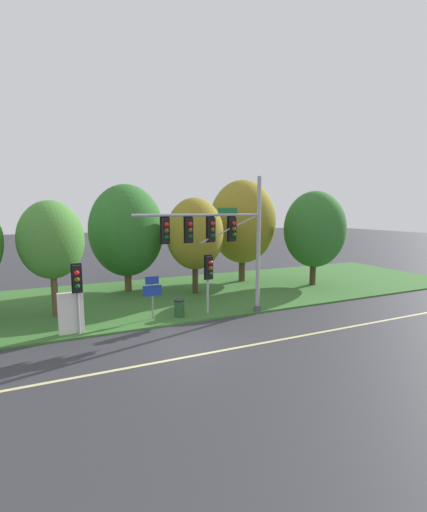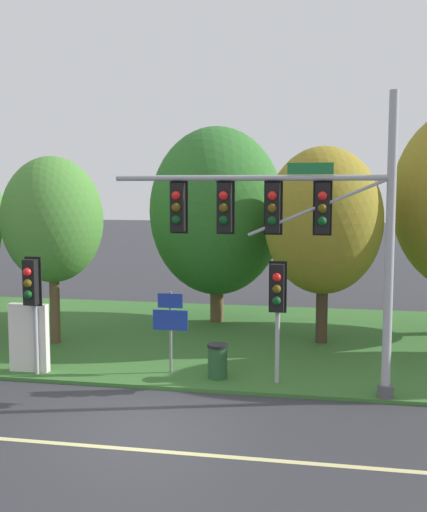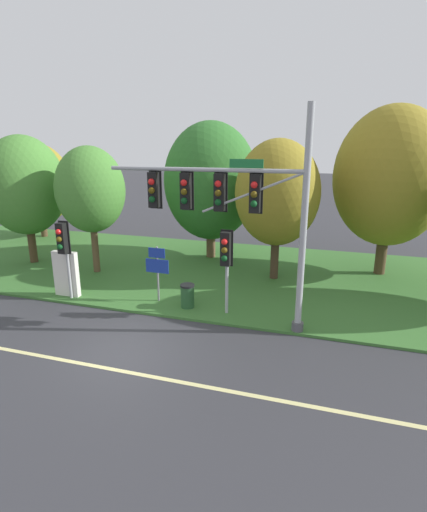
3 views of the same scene
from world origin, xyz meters
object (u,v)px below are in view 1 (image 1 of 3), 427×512
Objects in this scene: traffic_signal_mast at (221,236)px; tree_behind_signpost at (51,240)px; route_sign_post at (152,291)px; trash_bin at (179,308)px; pedestrian_signal_near_kerb at (209,271)px; info_kiosk at (71,313)px; pedestrian_signal_further_along at (77,283)px; tree_furthest_back at (314,229)px; tree_right_far at (242,222)px; tree_tall_centre at (195,234)px; tree_mid_verge at (127,231)px.

tree_behind_signpost is at bearing 155.66° from traffic_signal_mast.
traffic_signal_mast is 8.76m from tree_behind_signpost.
route_sign_post is 1.70m from trash_bin.
pedestrian_signal_near_kerb is 1.69× the size of info_kiosk.
route_sign_post is (3.58, 0.96, -0.90)m from pedestrian_signal_further_along.
trash_bin is (-11.68, -3.39, -3.68)m from tree_furthest_back.
tree_tall_centre is at bearing -154.94° from tree_right_far.
tree_furthest_back is at bearing -16.04° from tree_mid_verge.
tree_furthest_back is (17.62, 0.54, 0.12)m from tree_behind_signpost.
info_kiosk is (-16.93, -3.73, -3.21)m from tree_furthest_back.
tree_tall_centre is at bearing -33.34° from tree_mid_verge.
tree_right_far reaches higher than info_kiosk.
tree_tall_centre is at bearing 77.61° from pedestrian_signal_near_kerb.
info_kiosk reaches higher than trash_bin.
tree_behind_signpost is 0.95× the size of tree_tall_centre.
tree_mid_verge reaches higher than tree_tall_centre.
traffic_signal_mast is at bearing -3.31° from info_kiosk.
tree_behind_signpost is 6.54× the size of trash_bin.
traffic_signal_mast is 7.24m from pedestrian_signal_further_along.
info_kiosk is at bearing 129.59° from pedestrian_signal_further_along.
tree_right_far reaches higher than trash_bin.
info_kiosk is 5.28m from trash_bin.
pedestrian_signal_near_kerb reaches higher than route_sign_post.
traffic_signal_mast is 9.29m from tree_right_far.
tree_right_far reaches higher than traffic_signal_mast.
pedestrian_signal_near_kerb is 0.50× the size of tree_tall_centre.
pedestrian_signal_further_along is 0.46× the size of tree_furthest_back.
route_sign_post is at bearing 163.44° from traffic_signal_mast.
info_kiosk is at bearing -167.58° from tree_furthest_back.
tree_mid_verge reaches higher than tree_furthest_back.
traffic_signal_mast is 1.21× the size of tree_behind_signpost.
traffic_signal_mast reaches higher than pedestrian_signal_near_kerb.
trash_bin is at bearing -10.56° from route_sign_post.
traffic_signal_mast is 8.59m from tree_mid_verge.
traffic_signal_mast is at bearing -156.70° from tree_furthest_back.
tree_furthest_back is 7.50× the size of trash_bin.
tree_behind_signpost is at bearing -136.98° from tree_mid_verge.
tree_furthest_back is at bearing 13.53° from route_sign_post.
route_sign_post is 2.43× the size of trash_bin.
tree_right_far is at bearing 29.20° from info_kiosk.
route_sign_post is 0.31× the size of tree_mid_verge.
pedestrian_signal_near_kerb is at bearing -129.99° from tree_right_far.
tree_furthest_back is at bearing 13.84° from pedestrian_signal_further_along.
info_kiosk is (-7.29, 0.42, -3.31)m from traffic_signal_mast.
tree_behind_signpost is (-7.98, 3.61, -0.23)m from traffic_signal_mast.
tree_behind_signpost is (-1.00, 3.56, 1.67)m from pedestrian_signal_further_along.
pedestrian_signal_near_kerb is 8.14m from tree_mid_verge.
trash_bin is (-2.04, 0.76, -3.78)m from traffic_signal_mast.
pedestrian_signal_near_kerb reaches higher than trash_bin.
traffic_signal_mast is 1.15× the size of tree_tall_centre.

